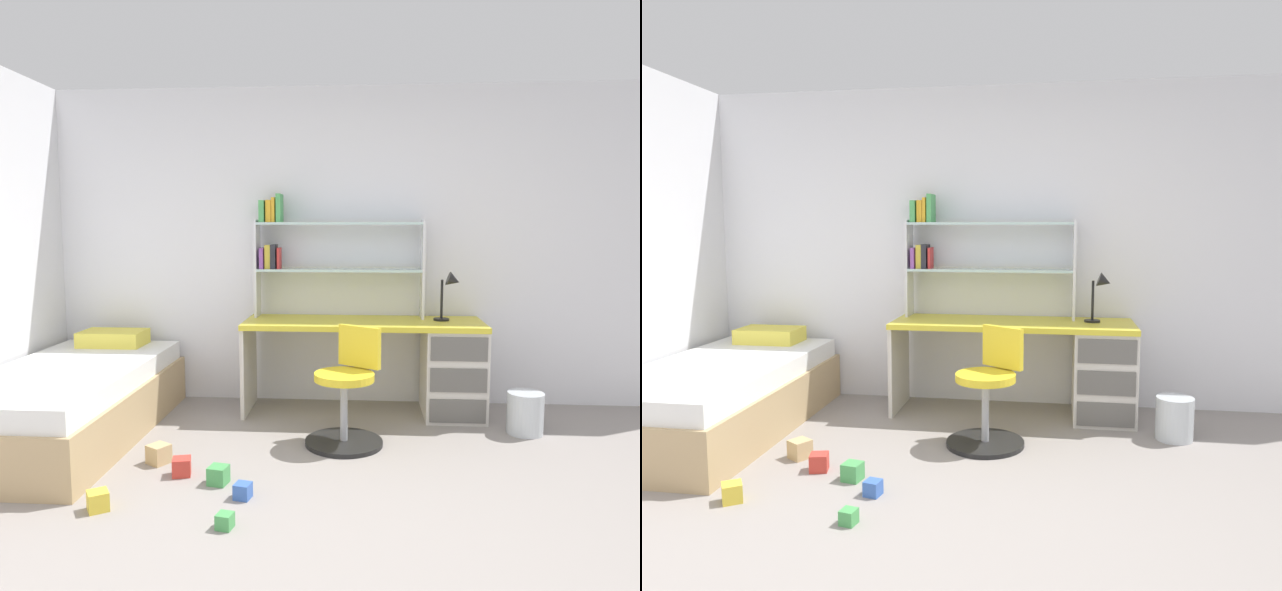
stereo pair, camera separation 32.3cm
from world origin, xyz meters
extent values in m
cube|color=gray|center=(0.00, 0.00, -0.01)|extent=(6.14, 5.85, 0.02)
cube|color=silver|center=(0.00, 2.45, 1.28)|extent=(6.14, 0.06, 2.57)
cube|color=gold|center=(-0.03, 2.10, 0.71)|extent=(1.83, 0.60, 0.04)
cube|color=beige|center=(0.66, 2.10, 0.34)|extent=(0.45, 0.57, 0.69)
cube|color=beige|center=(-0.93, 2.10, 0.34)|extent=(0.03, 0.54, 0.69)
cube|color=#5E5B57|center=(0.66, 1.81, 0.11)|extent=(0.41, 0.01, 0.17)
cube|color=#5E5B57|center=(0.66, 1.81, 0.34)|extent=(0.41, 0.01, 0.17)
cube|color=#5E5B57|center=(0.66, 1.81, 0.57)|extent=(0.41, 0.01, 0.17)
cube|color=silver|center=(-0.89, 2.28, 1.11)|extent=(0.02, 0.22, 0.78)
cube|color=silver|center=(0.43, 2.28, 1.11)|extent=(0.02, 0.22, 0.78)
cube|color=silver|center=(-0.23, 2.28, 1.10)|extent=(1.30, 0.22, 0.02)
cube|color=silver|center=(-0.23, 2.28, 1.47)|extent=(1.30, 0.22, 0.02)
cube|color=purple|center=(-0.84, 2.28, 1.20)|extent=(0.03, 0.19, 0.17)
cube|color=yellow|center=(-0.80, 2.28, 1.21)|extent=(0.04, 0.13, 0.19)
cube|color=#26262D|center=(-0.75, 2.28, 1.21)|extent=(0.04, 0.17, 0.19)
cube|color=red|center=(-0.71, 2.28, 1.20)|extent=(0.02, 0.14, 0.17)
cube|color=#4CA559|center=(-0.84, 2.28, 1.57)|extent=(0.04, 0.18, 0.17)
cube|color=gold|center=(-0.78, 2.28, 1.57)|extent=(0.04, 0.15, 0.17)
cube|color=gold|center=(-0.75, 2.28, 1.58)|extent=(0.03, 0.16, 0.19)
cube|color=#4CA559|center=(-0.70, 2.28, 1.59)|extent=(0.04, 0.19, 0.22)
cylinder|color=black|center=(0.57, 2.16, 0.73)|extent=(0.12, 0.12, 0.02)
cylinder|color=black|center=(0.57, 2.16, 0.89)|extent=(0.02, 0.02, 0.30)
cone|color=black|center=(0.65, 2.11, 1.04)|extent=(0.12, 0.11, 0.13)
cylinder|color=black|center=(-0.16, 1.39, 0.01)|extent=(0.52, 0.52, 0.03)
cylinder|color=#A5A8AD|center=(-0.16, 1.39, 0.22)|extent=(0.05, 0.05, 0.44)
cylinder|color=yellow|center=(-0.16, 1.39, 0.46)|extent=(0.40, 0.40, 0.05)
cube|color=yellow|center=(-0.06, 1.54, 0.64)|extent=(0.29, 0.21, 0.28)
cube|color=tan|center=(-2.05, 1.40, 0.18)|extent=(1.01, 2.00, 0.35)
cube|color=white|center=(-2.05, 1.40, 0.42)|extent=(0.95, 1.94, 0.14)
cube|color=#EAD84C|center=(-2.05, 2.15, 0.55)|extent=(0.50, 0.32, 0.12)
cylinder|color=silver|center=(1.11, 1.70, 0.15)|extent=(0.25, 0.25, 0.29)
cube|color=tan|center=(-1.28, 0.99, 0.06)|extent=(0.16, 0.16, 0.12)
cube|color=gold|center=(-1.38, 0.36, 0.05)|extent=(0.14, 0.14, 0.10)
cube|color=#479E51|center=(-0.69, 0.22, 0.04)|extent=(0.09, 0.09, 0.08)
cube|color=red|center=(-1.08, 0.82, 0.05)|extent=(0.12, 0.12, 0.10)
cube|color=#3860B7|center=(-0.67, 0.55, 0.04)|extent=(0.10, 0.10, 0.08)
cube|color=#479E51|center=(-0.84, 0.72, 0.05)|extent=(0.12, 0.12, 0.10)
camera|label=1|loc=(-0.03, -2.48, 1.44)|focal=33.64mm
camera|label=2|loc=(0.29, -2.44, 1.44)|focal=33.64mm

